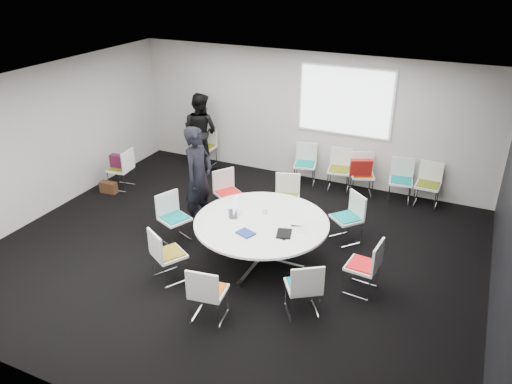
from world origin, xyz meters
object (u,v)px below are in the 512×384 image
at_px(chair_ring_b, 346,227).
at_px(chair_back_b, 339,177).
at_px(chair_back_a, 305,172).
at_px(maroon_bag, 119,161).
at_px(chair_ring_f, 169,264).
at_px(person_back, 200,131).
at_px(conference_table, 261,232).
at_px(chair_ring_a, 362,275).
at_px(cup, 265,211).
at_px(chair_ring_h, 303,296).
at_px(chair_person_back, 205,154).
at_px(chair_spare_left, 122,176).
at_px(chair_ring_c, 286,207).
at_px(person_main, 198,177).
at_px(laptop, 236,214).
at_px(chair_back_d, 400,189).
at_px(chair_ring_g, 209,302).
at_px(brown_bag, 109,187).
at_px(chair_ring_d, 229,201).
at_px(chair_ring_e, 175,227).
at_px(chair_back_e, 427,193).
at_px(chair_back_c, 362,182).

xyz_separation_m(chair_ring_b, chair_back_b, (-0.73, 2.01, 0.00)).
height_order(chair_back_a, maroon_bag, chair_back_a).
height_order(chair_ring_f, person_back, person_back).
xyz_separation_m(conference_table, chair_ring_a, (1.71, -0.14, -0.26)).
xyz_separation_m(chair_ring_b, cup, (-1.16, -0.92, 0.50)).
height_order(chair_ring_h, chair_person_back, same).
relative_size(chair_back_a, person_back, 0.49).
relative_size(chair_back_a, chair_spare_left, 1.00).
bearing_deg(cup, chair_back_a, 96.50).
height_order(chair_ring_h, chair_back_a, same).
bearing_deg(chair_ring_c, maroon_bag, -14.09).
height_order(chair_ring_h, person_back, person_back).
bearing_deg(person_main, laptop, -117.04).
bearing_deg(person_back, person_main, 125.75).
xyz_separation_m(chair_ring_h, chair_back_d, (0.58, 4.16, 0.00)).
height_order(chair_ring_g, chair_back_b, same).
bearing_deg(person_main, chair_ring_f, -162.25).
height_order(chair_ring_g, person_main, person_main).
height_order(chair_ring_b, person_back, person_back).
xyz_separation_m(person_back, brown_bag, (-1.08, -2.05, -0.78)).
xyz_separation_m(chair_ring_d, person_main, (-0.31, -0.56, 0.68)).
bearing_deg(brown_bag, chair_ring_c, 7.12).
height_order(cup, brown_bag, cup).
relative_size(conference_table, chair_ring_h, 2.47).
distance_m(chair_ring_b, chair_ring_c, 1.27).
relative_size(conference_table, chair_back_d, 2.47).
distance_m(chair_ring_c, chair_back_b, 1.81).
height_order(chair_spare_left, laptop, chair_spare_left).
distance_m(conference_table, chair_ring_c, 1.49).
xyz_separation_m(chair_ring_g, chair_spare_left, (-3.82, 2.94, 0.00)).
relative_size(chair_ring_c, chair_back_b, 1.00).
height_order(chair_ring_b, laptop, chair_ring_b).
bearing_deg(maroon_bag, brown_bag, -108.93).
relative_size(chair_ring_e, chair_back_e, 1.00).
bearing_deg(person_main, chair_back_c, -41.14).
relative_size(chair_ring_g, chair_ring_h, 1.00).
xyz_separation_m(chair_ring_h, cup, (-1.14, 1.25, 0.50)).
height_order(chair_ring_f, chair_ring_h, same).
bearing_deg(cup, chair_ring_a, -12.85).
relative_size(chair_ring_f, person_back, 0.49).
relative_size(chair_person_back, maroon_bag, 2.20).
bearing_deg(chair_back_b, conference_table, 74.63).
distance_m(cup, brown_bag, 4.06).
xyz_separation_m(chair_ring_f, laptop, (0.60, 1.12, 0.47)).
bearing_deg(person_back, chair_ring_f, 119.92).
relative_size(chair_ring_a, brown_bag, 2.44).
xyz_separation_m(person_main, cup, (1.48, -0.37, -0.18)).
relative_size(chair_ring_c, maroon_bag, 2.20).
xyz_separation_m(chair_back_b, cup, (-0.43, -2.93, 0.50)).
xyz_separation_m(chair_ring_e, chair_spare_left, (-2.25, 1.38, 0.00)).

